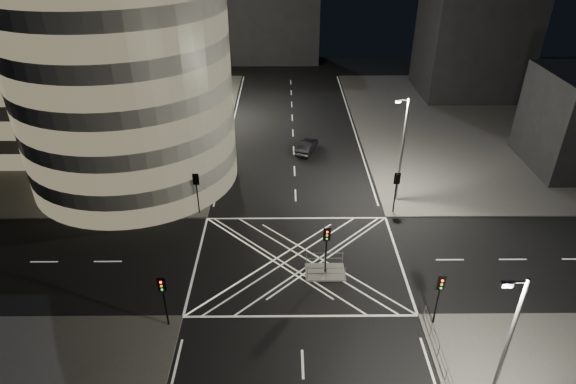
{
  "coord_description": "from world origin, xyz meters",
  "views": [
    {
      "loc": [
        -1.06,
        -29.86,
        23.98
      ],
      "look_at": [
        -0.76,
        5.57,
        3.0
      ],
      "focal_mm": 30.0,
      "sensor_mm": 36.0,
      "label": 1
    }
  ],
  "objects_px": {
    "traffic_signal_nr": "(439,291)",
    "street_lamp_right_near": "(503,353)",
    "central_island": "(325,272)",
    "street_lamp_left_near": "(196,135)",
    "traffic_signal_fl": "(197,186)",
    "traffic_signal_nl": "(163,293)",
    "traffic_signal_fr": "(396,185)",
    "traffic_signal_island": "(327,242)",
    "sedan": "(307,146)",
    "street_lamp_left_far": "(218,77)",
    "street_lamp_right_far": "(402,148)"
  },
  "relations": [
    {
      "from": "central_island",
      "to": "traffic_signal_island",
      "type": "relative_size",
      "value": 0.75
    },
    {
      "from": "traffic_signal_fl",
      "to": "traffic_signal_nr",
      "type": "bearing_deg",
      "value": -37.69
    },
    {
      "from": "central_island",
      "to": "street_lamp_left_near",
      "type": "relative_size",
      "value": 0.3
    },
    {
      "from": "traffic_signal_nr",
      "to": "street_lamp_left_far",
      "type": "relative_size",
      "value": 0.4
    },
    {
      "from": "street_lamp_left_far",
      "to": "sedan",
      "type": "height_order",
      "value": "street_lamp_left_far"
    },
    {
      "from": "street_lamp_left_near",
      "to": "street_lamp_left_far",
      "type": "bearing_deg",
      "value": 90.0
    },
    {
      "from": "street_lamp_left_near",
      "to": "street_lamp_left_far",
      "type": "distance_m",
      "value": 18.0
    },
    {
      "from": "street_lamp_left_far",
      "to": "sedan",
      "type": "relative_size",
      "value": 2.32
    },
    {
      "from": "traffic_signal_nr",
      "to": "traffic_signal_island",
      "type": "xyz_separation_m",
      "value": [
        -6.8,
        5.3,
        0.0
      ]
    },
    {
      "from": "traffic_signal_nr",
      "to": "street_lamp_right_far",
      "type": "height_order",
      "value": "street_lamp_right_far"
    },
    {
      "from": "sedan",
      "to": "street_lamp_left_near",
      "type": "bearing_deg",
      "value": 53.71
    },
    {
      "from": "street_lamp_right_near",
      "to": "central_island",
      "type": "bearing_deg",
      "value": 120.75
    },
    {
      "from": "traffic_signal_nr",
      "to": "traffic_signal_island",
      "type": "height_order",
      "value": "same"
    },
    {
      "from": "traffic_signal_nl",
      "to": "traffic_signal_fr",
      "type": "distance_m",
      "value": 22.24
    },
    {
      "from": "central_island",
      "to": "street_lamp_left_near",
      "type": "distance_m",
      "value": 18.52
    },
    {
      "from": "traffic_signal_island",
      "to": "street_lamp_right_near",
      "type": "relative_size",
      "value": 0.4
    },
    {
      "from": "traffic_signal_island",
      "to": "street_lamp_left_far",
      "type": "height_order",
      "value": "street_lamp_left_far"
    },
    {
      "from": "street_lamp_right_far",
      "to": "sedan",
      "type": "bearing_deg",
      "value": 126.91
    },
    {
      "from": "central_island",
      "to": "sedan",
      "type": "height_order",
      "value": "sedan"
    },
    {
      "from": "traffic_signal_nr",
      "to": "sedan",
      "type": "height_order",
      "value": "traffic_signal_nr"
    },
    {
      "from": "traffic_signal_nl",
      "to": "street_lamp_left_far",
      "type": "bearing_deg",
      "value": 90.99
    },
    {
      "from": "traffic_signal_fl",
      "to": "street_lamp_right_far",
      "type": "bearing_deg",
      "value": 6.88
    },
    {
      "from": "central_island",
      "to": "sedan",
      "type": "bearing_deg",
      "value": 91.36
    },
    {
      "from": "street_lamp_left_near",
      "to": "street_lamp_right_near",
      "type": "xyz_separation_m",
      "value": [
        18.87,
        -26.0,
        0.0
      ]
    },
    {
      "from": "traffic_signal_fl",
      "to": "traffic_signal_island",
      "type": "relative_size",
      "value": 1.0
    },
    {
      "from": "street_lamp_left_near",
      "to": "sedan",
      "type": "xyz_separation_m",
      "value": [
        10.94,
        7.57,
        -4.83
      ]
    },
    {
      "from": "street_lamp_left_near",
      "to": "street_lamp_right_near",
      "type": "bearing_deg",
      "value": -54.03
    },
    {
      "from": "traffic_signal_fl",
      "to": "street_lamp_right_near",
      "type": "height_order",
      "value": "street_lamp_right_near"
    },
    {
      "from": "street_lamp_right_near",
      "to": "sedan",
      "type": "bearing_deg",
      "value": 103.3
    },
    {
      "from": "traffic_signal_nl",
      "to": "street_lamp_left_near",
      "type": "bearing_deg",
      "value": 91.94
    },
    {
      "from": "central_island",
      "to": "street_lamp_left_far",
      "type": "height_order",
      "value": "street_lamp_left_far"
    },
    {
      "from": "traffic_signal_fl",
      "to": "street_lamp_right_near",
      "type": "distance_m",
      "value": 27.79
    },
    {
      "from": "central_island",
      "to": "street_lamp_left_near",
      "type": "bearing_deg",
      "value": 130.27
    },
    {
      "from": "traffic_signal_fr",
      "to": "traffic_signal_nl",
      "type": "bearing_deg",
      "value": -142.31
    },
    {
      "from": "street_lamp_left_far",
      "to": "traffic_signal_nl",
      "type": "bearing_deg",
      "value": -89.01
    },
    {
      "from": "street_lamp_left_near",
      "to": "street_lamp_right_near",
      "type": "distance_m",
      "value": 32.13
    },
    {
      "from": "traffic_signal_fl",
      "to": "traffic_signal_nl",
      "type": "xyz_separation_m",
      "value": [
        0.0,
        -13.6,
        0.0
      ]
    },
    {
      "from": "street_lamp_left_far",
      "to": "street_lamp_right_near",
      "type": "height_order",
      "value": "same"
    },
    {
      "from": "traffic_signal_island",
      "to": "street_lamp_left_near",
      "type": "relative_size",
      "value": 0.4
    },
    {
      "from": "street_lamp_left_near",
      "to": "street_lamp_right_far",
      "type": "relative_size",
      "value": 1.0
    },
    {
      "from": "street_lamp_left_near",
      "to": "street_lamp_right_far",
      "type": "bearing_deg",
      "value": -9.03
    },
    {
      "from": "traffic_signal_fl",
      "to": "traffic_signal_fr",
      "type": "height_order",
      "value": "same"
    },
    {
      "from": "traffic_signal_fl",
      "to": "traffic_signal_nr",
      "type": "distance_m",
      "value": 22.24
    },
    {
      "from": "traffic_signal_fr",
      "to": "street_lamp_left_near",
      "type": "xyz_separation_m",
      "value": [
        -18.24,
        5.2,
        2.63
      ]
    },
    {
      "from": "traffic_signal_fl",
      "to": "street_lamp_left_far",
      "type": "relative_size",
      "value": 0.4
    },
    {
      "from": "traffic_signal_island",
      "to": "street_lamp_left_far",
      "type": "xyz_separation_m",
      "value": [
        -11.44,
        31.5,
        2.63
      ]
    },
    {
      "from": "street_lamp_right_near",
      "to": "sedan",
      "type": "distance_m",
      "value": 34.83
    },
    {
      "from": "traffic_signal_fr",
      "to": "street_lamp_right_far",
      "type": "bearing_deg",
      "value": 73.89
    },
    {
      "from": "street_lamp_right_far",
      "to": "sedan",
      "type": "distance_m",
      "value": 14.07
    },
    {
      "from": "traffic_signal_nr",
      "to": "street_lamp_right_near",
      "type": "xyz_separation_m",
      "value": [
        0.64,
        -7.2,
        2.63
      ]
    }
  ]
}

